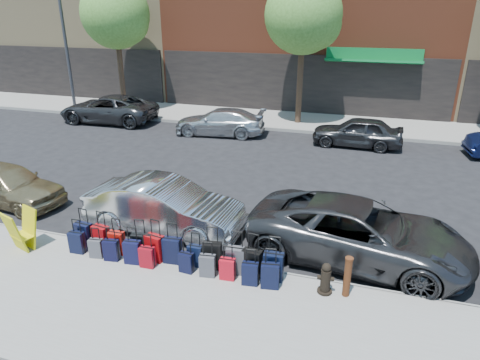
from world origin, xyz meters
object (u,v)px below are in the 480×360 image
(display_rack, at_px, (22,230))
(car_near_0, at_px, (8,184))
(tree_center, at_px, (306,17))
(car_far_0, at_px, (108,109))
(fire_hydrant, at_px, (326,279))
(bollard, at_px, (347,276))
(car_near_2, at_px, (359,232))
(suitcase_front_5, at_px, (172,250))
(car_far_1, at_px, (220,122))
(streetlight, at_px, (67,30))
(car_far_2, at_px, (357,132))
(tree_left, at_px, (118,16))
(car_near_1, at_px, (165,207))

(display_rack, xyz_separation_m, car_near_0, (-2.69, 2.37, -0.01))
(tree_center, distance_m, car_far_0, 11.42)
(fire_hydrant, height_order, bollard, bollard)
(bollard, relative_size, car_near_2, 0.17)
(suitcase_front_5, xyz_separation_m, car_near_2, (4.24, 1.71, 0.27))
(bollard, bearing_deg, car_far_0, 138.50)
(car_near_2, height_order, car_far_1, car_near_2)
(tree_center, xyz_separation_m, display_rack, (-4.59, -14.85, -4.74))
(streetlight, distance_m, suitcase_front_5, 19.11)
(display_rack, distance_m, car_far_2, 14.13)
(fire_hydrant, xyz_separation_m, car_far_1, (-6.48, 11.45, 0.16))
(car_near_2, height_order, car_far_0, car_near_2)
(car_far_2, bearing_deg, tree_center, -132.44)
(suitcase_front_5, height_order, car_near_0, car_near_0)
(display_rack, bearing_deg, car_far_0, 132.56)
(tree_center, distance_m, fire_hydrant, 15.54)
(car_far_2, bearing_deg, fire_hydrant, 1.35)
(display_rack, bearing_deg, tree_left, 130.22)
(car_near_2, bearing_deg, streetlight, 62.52)
(car_near_1, distance_m, car_far_0, 13.26)
(car_near_1, bearing_deg, tree_center, -5.26)
(streetlight, height_order, car_far_2, streetlight)
(tree_center, bearing_deg, car_near_0, -120.25)
(tree_left, relative_size, tree_center, 1.00)
(suitcase_front_5, distance_m, car_near_1, 1.94)
(tree_left, bearing_deg, display_rack, -68.30)
(suitcase_front_5, distance_m, bollard, 4.11)
(bollard, bearing_deg, car_near_2, 85.76)
(display_rack, distance_m, car_far_0, 13.59)
(fire_hydrant, xyz_separation_m, car_far_0, (-13.08, 11.99, 0.25))
(streetlight, xyz_separation_m, fire_hydrant, (16.40, -13.73, -4.18))
(fire_hydrant, bearing_deg, car_far_1, 117.02)
(car_near_0, height_order, car_near_1, car_near_1)
(fire_hydrant, xyz_separation_m, bollard, (0.44, 0.02, 0.15))
(suitcase_front_5, relative_size, car_far_0, 0.20)
(display_rack, height_order, car_far_2, car_far_2)
(bollard, height_order, car_far_1, car_far_1)
(tree_left, relative_size, suitcase_front_5, 7.02)
(streetlight, relative_size, display_rack, 7.61)
(streetlight, bearing_deg, display_rack, -57.98)
(streetlight, distance_m, car_near_2, 21.10)
(tree_center, bearing_deg, suitcase_front_5, -92.79)
(car_near_0, height_order, car_far_1, car_near_0)
(tree_center, relative_size, car_far_0, 1.38)
(tree_center, bearing_deg, display_rack, -107.16)
(car_far_0, relative_size, car_far_1, 1.20)
(fire_hydrant, height_order, car_near_1, car_near_1)
(streetlight, height_order, car_far_1, streetlight)
(car_near_2, bearing_deg, fire_hydrant, 170.06)
(car_far_2, bearing_deg, suitcase_front_5, -16.48)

